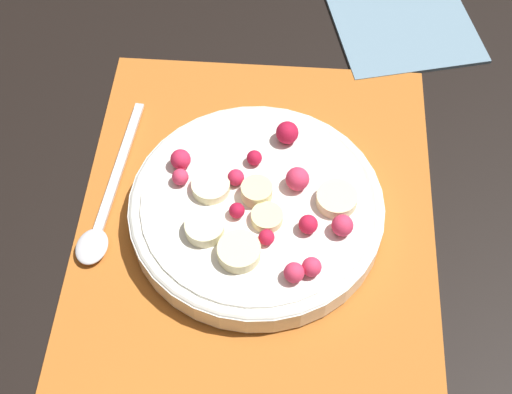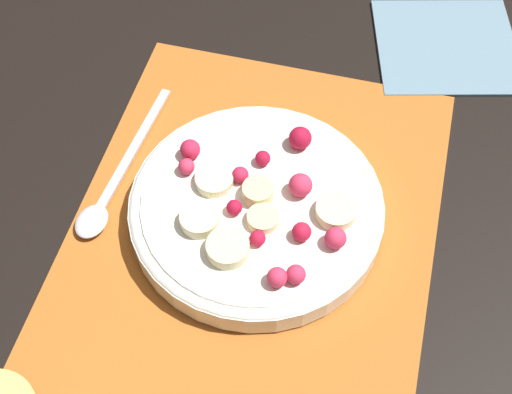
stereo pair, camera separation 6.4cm
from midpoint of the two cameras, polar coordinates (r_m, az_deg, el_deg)
The scene contains 5 objects.
ground_plane at distance 0.67m, azimuth -2.75°, elevation -2.63°, with size 3.00×3.00×0.00m, color black.
placemat at distance 0.67m, azimuth -2.76°, elevation -2.49°, with size 0.42×0.34×0.01m.
fruit_bowl at distance 0.66m, azimuth -2.76°, elevation -1.08°, with size 0.24×0.24×0.05m.
spoon at distance 0.69m, azimuth -14.73°, elevation -1.44°, with size 0.20×0.04×0.01m.
napkin at distance 0.86m, azimuth 9.62°, elevation 13.38°, with size 0.18×0.19×0.01m.
Camera 1 is at (-0.35, -0.03, 0.57)m, focal length 50.00 mm.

